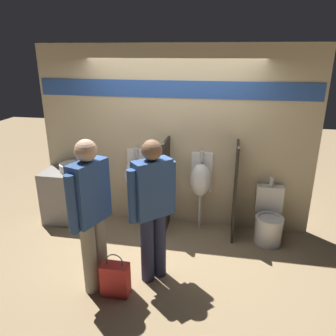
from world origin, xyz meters
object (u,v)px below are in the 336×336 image
(sink_basin, at_px, (73,167))
(shopping_bag, at_px, (115,279))
(cell_phone, at_px, (81,175))
(urinal_near_counter, at_px, (135,175))
(person_in_vest, at_px, (153,206))
(person_with_lanyard, at_px, (91,211))
(toilet, at_px, (269,220))
(urinal_far, at_px, (201,180))

(sink_basin, bearing_deg, shopping_bag, -52.69)
(cell_phone, height_order, urinal_near_counter, urinal_near_counter)
(person_in_vest, relative_size, person_with_lanyard, 0.97)
(urinal_near_counter, xyz_separation_m, person_in_vest, (0.57, -1.26, 0.15))
(sink_basin, height_order, person_with_lanyard, person_with_lanyard)
(urinal_near_counter, distance_m, toilet, 2.07)
(urinal_far, distance_m, person_with_lanyard, 1.87)
(toilet, bearing_deg, person_in_vest, -142.20)
(cell_phone, bearing_deg, person_in_vest, -37.46)
(cell_phone, relative_size, toilet, 0.15)
(urinal_far, height_order, person_in_vest, person_in_vest)
(sink_basin, distance_m, person_in_vest, 1.95)
(cell_phone, xyz_separation_m, toilet, (2.77, 0.08, -0.53))
(sink_basin, bearing_deg, person_with_lanyard, -57.81)
(shopping_bag, bearing_deg, person_with_lanyard, 162.43)
(urinal_far, bearing_deg, person_in_vest, -108.78)
(toilet, xyz_separation_m, person_with_lanyard, (-2.04, -1.40, 0.66))
(urinal_near_counter, distance_m, urinal_far, 1.00)
(sink_basin, bearing_deg, person_in_vest, -37.65)
(urinal_near_counter, height_order, person_with_lanyard, person_with_lanyard)
(cell_phone, distance_m, urinal_near_counter, 0.80)
(urinal_near_counter, distance_m, person_in_vest, 1.39)
(shopping_bag, bearing_deg, urinal_far, 64.38)
(sink_basin, height_order, cell_phone, sink_basin)
(sink_basin, xyz_separation_m, shopping_bag, (1.19, -1.56, -0.70))
(cell_phone, relative_size, urinal_near_counter, 0.11)
(toilet, relative_size, person_in_vest, 0.53)
(person_in_vest, xyz_separation_m, shopping_bag, (-0.35, -0.37, -0.75))
(cell_phone, relative_size, shopping_bag, 0.27)
(urinal_near_counter, distance_m, shopping_bag, 1.75)
(person_in_vest, bearing_deg, person_with_lanyard, 161.42)
(urinal_near_counter, bearing_deg, toilet, -4.34)
(sink_basin, distance_m, toilet, 3.03)
(urinal_near_counter, distance_m, person_with_lanyard, 1.56)
(person_in_vest, height_order, person_with_lanyard, person_with_lanyard)
(urinal_near_counter, height_order, toilet, urinal_near_counter)
(urinal_near_counter, xyz_separation_m, urinal_far, (1.00, 0.00, 0.00))
(cell_phone, bearing_deg, sink_basin, 141.11)
(person_with_lanyard, bearing_deg, cell_phone, 48.30)
(urinal_far, distance_m, shopping_bag, 1.91)
(urinal_near_counter, relative_size, urinal_far, 1.00)
(urinal_near_counter, height_order, shopping_bag, urinal_near_counter)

